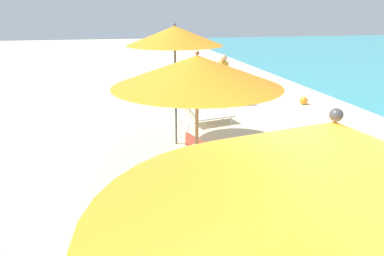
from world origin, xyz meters
TOP-DOWN VIEW (x-y plane):
  - umbrella_nearest at (-0.92, -0.27)m, footprint 2.35×2.35m
  - umbrella_second at (-0.76, 3.06)m, footprint 2.36×2.36m
  - lounger_second_shoreside at (0.26, 4.32)m, footprint 1.63×0.98m
  - lounger_second_inland at (-0.32, 1.93)m, footprint 1.68×0.93m
  - umbrella_farthest at (-0.57, 5.98)m, footprint 2.08×2.08m
  - lounger_farthest_shoreside at (0.45, 7.25)m, footprint 1.55×0.88m
  - lounger_farthest_inland at (0.17, 4.69)m, footprint 1.69×0.99m
  - person_walking_near at (1.54, 9.19)m, footprint 0.22×0.36m
  - beach_ball at (4.22, 8.70)m, footprint 0.26×0.26m

SIDE VIEW (x-z plane):
  - beach_ball at x=4.22m, z-range 0.00..0.26m
  - lounger_second_shoreside at x=0.26m, z-range -0.01..0.56m
  - lounger_farthest_shoreside at x=0.45m, z-range -0.04..0.62m
  - lounger_farthest_inland at x=0.17m, z-range 0.03..0.60m
  - lounger_second_inland at x=-0.32m, z-range 0.02..0.61m
  - person_walking_near at x=1.54m, z-range 0.18..1.83m
  - umbrella_second at x=-0.76m, z-range 0.95..3.39m
  - umbrella_nearest at x=-0.92m, z-range 0.96..3.50m
  - umbrella_farthest at x=-0.57m, z-range 1.09..3.81m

